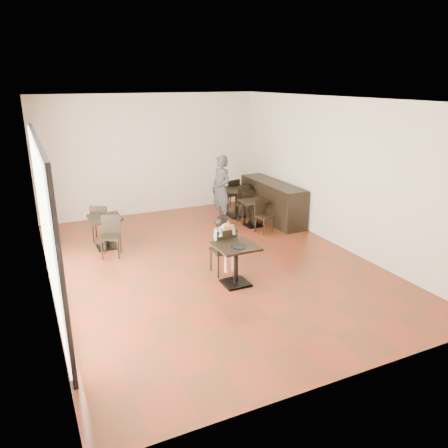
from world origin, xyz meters
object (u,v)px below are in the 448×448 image
child (223,245)px  chair_back_a (230,195)px  child_chair (223,250)px  chair_back_b (248,204)px  chair_left_b (111,237)px  chair_mid_b (264,217)px  cafe_table_left (106,232)px  chair_left_a (101,222)px  child_table (236,265)px  cafe_table_mid (253,213)px  cafe_table_back (237,202)px  adult_patron (221,189)px  chair_mid_a (243,205)px

child → chair_back_a: (1.94, 3.73, -0.12)m
child_chair → chair_back_b: (1.94, 2.63, 0.00)m
chair_left_b → chair_back_b: size_ratio=0.94×
chair_mid_b → chair_back_b: bearing=72.3°
cafe_table_left → chair_mid_b: (3.65, -0.59, 0.04)m
child → chair_left_a: child is taller
chair_left_b → child: bearing=-24.5°
child_table → child_chair: bearing=90.0°
child_chair → chair_back_b: size_ratio=1.00×
chair_left_b → cafe_table_mid: bearing=27.8°
chair_left_a → chair_left_b: bearing=109.8°
chair_left_a → chair_back_a: (3.70, 0.91, 0.03)m
cafe_table_back → chair_left_a: size_ratio=0.88×
cafe_table_back → chair_back_a: (0.05, 0.55, 0.08)m
cafe_table_left → chair_back_a: 3.98m
child_table → child: 0.58m
cafe_table_back → adult_patron: bearing=-153.4°
cafe_table_back → chair_back_a: chair_back_a is taller
child_chair → chair_left_a: bearing=-58.0°
child_table → chair_back_b: chair_back_b is taller
cafe_table_left → chair_mid_b: 3.70m
chair_mid_b → chair_left_a: (-3.65, 1.14, 0.04)m
child_chair → adult_patron: 3.18m
child_table → chair_left_b: 2.88m
child → chair_back_a: 4.21m
child → child_chair: bearing=0.0°
child → adult_patron: adult_patron is taller
cafe_table_mid → chair_back_a: bearing=87.9°
child → chair_left_b: bearing=135.7°
child → chair_mid_b: bearing=41.9°
cafe_table_mid → chair_left_a: bearing=170.8°
cafe_table_back → chair_back_b: (0.05, -0.55, 0.08)m
cafe_table_left → chair_mid_a: 3.68m
chair_left_b → cafe_table_left: bearing=109.8°
cafe_table_mid → child_chair: bearing=-130.0°
child_table → chair_mid_b: size_ratio=0.96×
cafe_table_mid → chair_left_b: bearing=-172.0°
child → cafe_table_mid: size_ratio=1.74×
child_table → adult_patron: bearing=69.5°
chair_left_a → chair_back_b: size_ratio=0.94×
child → chair_mid_b: (1.88, 1.69, -0.18)m
child_chair → cafe_table_mid: (1.88, 2.24, -0.13)m
child → chair_mid_a: 3.37m
child_table → child_chair: child_chair is taller
cafe_table_back → child_chair: bearing=-120.6°
cafe_table_mid → chair_left_b: (-3.65, -0.51, 0.10)m
cafe_table_back → chair_back_b: chair_back_b is taller
cafe_table_mid → cafe_table_back: 0.95m
chair_back_a → child_table: bearing=52.8°
child_chair → child: bearing=0.0°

